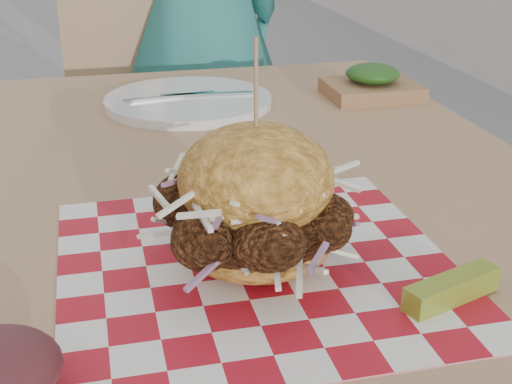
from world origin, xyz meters
TOP-DOWN VIEW (x-y plane):
  - diner at (-0.01, 1.26)m, footprint 0.66×0.57m
  - patio_table at (-0.15, 0.21)m, footprint 0.80×1.20m
  - patio_chair at (-0.15, 1.16)m, footprint 0.43×0.44m
  - paper_liner at (-0.16, 0.03)m, footprint 0.36×0.36m
  - sandwich at (-0.16, 0.03)m, footprint 0.19×0.19m
  - pickle_spear at (-0.02, -0.07)m, footprint 0.10×0.05m
  - place_setting at (-0.15, 0.57)m, footprint 0.27×0.27m
  - kraft_tray at (0.16, 0.55)m, footprint 0.15×0.12m

SIDE VIEW (x-z plane):
  - patio_chair at x=-0.15m, z-range 0.08..1.03m
  - patio_table at x=-0.15m, z-range 0.30..1.05m
  - paper_liner at x=-0.16m, z-range 0.75..0.75m
  - place_setting at x=-0.15m, z-range 0.75..0.77m
  - pickle_spear at x=-0.02m, z-range 0.75..0.77m
  - diner at x=-0.01m, z-range 0.00..1.54m
  - kraft_tray at x=0.16m, z-range 0.74..0.80m
  - sandwich at x=-0.16m, z-range 0.71..0.92m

